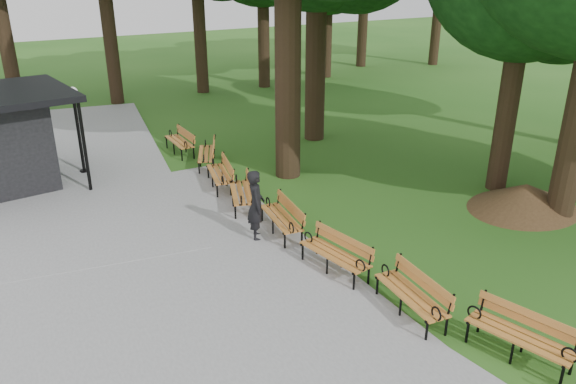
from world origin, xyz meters
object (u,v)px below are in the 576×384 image
bench_7 (219,174)px  dirt_mound (525,196)px  bench_9 (179,142)px  lamp_post (75,111)px  bench_2 (520,337)px  bench_5 (281,218)px  bench_3 (411,295)px  bench_4 (335,255)px  person (256,205)px  bench_6 (241,193)px  bench_8 (206,154)px

bench_7 → dirt_mound: bearing=63.0°
dirt_mound → bench_9: size_ratio=1.46×
lamp_post → dirt_mound: 13.67m
bench_2 → bench_5: bearing=175.8°
bench_3 → bench_4: size_ratio=1.00×
bench_3 → bench_5: same height
lamp_post → bench_5: bearing=-65.2°
person → dirt_mound: 7.60m
bench_3 → bench_7: same height
bench_6 → bench_7: bearing=-162.3°
lamp_post → bench_2: 14.15m
person → bench_3: person is taller
dirt_mound → bench_3: bearing=-160.9°
bench_3 → bench_6: 6.33m
lamp_post → bench_9: 3.80m
bench_2 → bench_6: bearing=174.4°
bench_7 → bench_9: 3.78m
bench_4 → bench_8: bearing=169.3°
bench_7 → bench_8: 2.06m
bench_2 → bench_5: (-1.08, 6.22, 0.00)m
lamp_post → bench_6: (3.16, -5.13, -1.62)m
bench_3 → bench_5: 4.31m
bench_2 → bench_8: bearing=169.2°
bench_4 → bench_7: size_ratio=1.00×
bench_9 → bench_7: bearing=-1.0°
bench_3 → bench_8: same height
bench_2 → bench_8: same height
bench_5 → bench_8: size_ratio=1.00×
dirt_mound → bench_2: bench_2 is taller
lamp_post → bench_2: lamp_post is taller
dirt_mound → bench_4: size_ratio=1.46×
bench_3 → bench_8: 9.98m
bench_3 → bench_7: 7.98m
dirt_mound → lamp_post: bearing=136.8°
lamp_post → bench_9: size_ratio=1.49×
bench_8 → bench_9: size_ratio=1.00×
bench_4 → lamp_post: bearing=-168.5°
bench_6 → bench_9: same height
bench_8 → bench_2: bearing=28.1°
person → bench_4: size_ratio=0.94×
bench_3 → lamp_post: bearing=-155.0°
person → bench_2: size_ratio=0.94×
person → bench_8: bearing=12.1°
bench_3 → bench_9: same height
person → bench_7: (0.62, 3.56, -0.46)m
person → dirt_mound: bearing=-84.4°
bench_4 → bench_8: 7.93m
dirt_mound → bench_7: (-6.62, 5.81, 0.07)m
lamp_post → bench_5: size_ratio=1.49×
lamp_post → bench_8: size_ratio=1.49×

